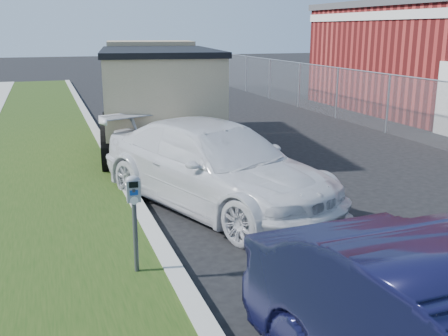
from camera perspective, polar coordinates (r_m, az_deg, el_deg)
name	(u,v)px	position (r m, az deg, el deg)	size (l,w,h in m)	color
ground	(331,239)	(8.29, 11.57, -7.57)	(120.00, 120.00, 0.00)	black
chainlink_fence	(389,92)	(16.95, 17.51, 7.87)	(0.06, 30.06, 30.00)	slate
parking_meter	(134,203)	(6.57, -9.78, -3.79)	(0.18, 0.13, 1.27)	#3F4247
white_wagon	(213,165)	(9.44, -1.25, 0.33)	(2.11, 5.20, 1.51)	silver
dump_truck	(156,88)	(14.59, -7.43, 8.60)	(3.64, 7.39, 2.78)	black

